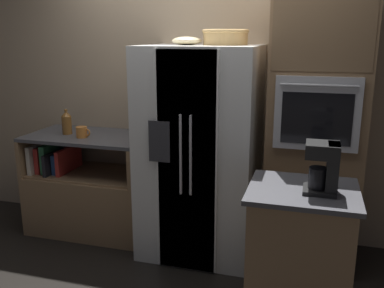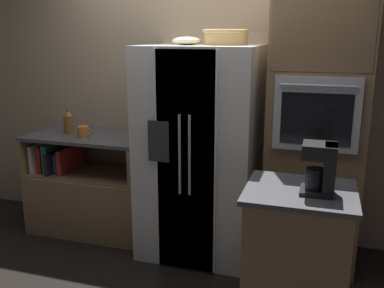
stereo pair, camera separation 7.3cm
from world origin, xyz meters
name	(u,v)px [view 1 (the left image)]	position (x,y,z in m)	size (l,w,h in m)	color
ground_plane	(189,246)	(0.00, 0.00, 0.00)	(20.00, 20.00, 0.00)	black
wall_back	(203,81)	(0.00, 0.45, 1.40)	(12.00, 0.06, 2.80)	tan
counter_left	(91,194)	(-1.00, 0.09, 0.35)	(1.10, 0.65, 0.92)	#93704C
refrigerator	(200,152)	(0.09, 0.01, 0.86)	(0.92, 0.84, 1.73)	white
wall_oven	(315,130)	(0.99, 0.11, 1.08)	(0.71, 0.68, 2.15)	#93704C
island_counter	(299,257)	(0.95, -0.79, 0.46)	(0.65, 0.59, 0.91)	#93704C
wicker_basket	(226,37)	(0.28, 0.06, 1.79)	(0.36, 0.36, 0.12)	tan
fruit_bowl	(187,41)	(-0.02, 0.00, 1.76)	(0.23, 0.23, 0.06)	beige
bottle_tall	(67,122)	(-1.18, 0.07, 1.03)	(0.09, 0.09, 0.23)	brown
mug	(82,132)	(-0.98, -0.02, 0.97)	(0.13, 0.10, 0.10)	orange
coffee_maker	(325,166)	(1.06, -0.82, 1.07)	(0.19, 0.18, 0.30)	black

